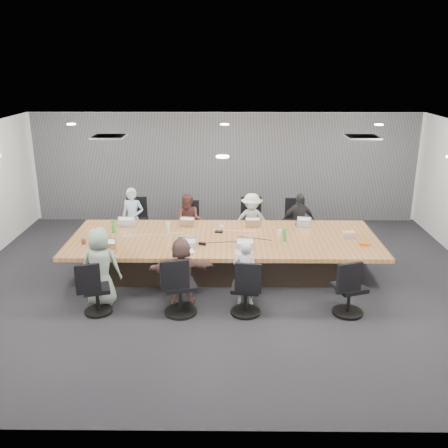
{
  "coord_description": "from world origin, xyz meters",
  "views": [
    {
      "loc": [
        0.09,
        -8.69,
        4.06
      ],
      "look_at": [
        0.0,
        0.4,
        1.05
      ],
      "focal_mm": 40.0,
      "sensor_mm": 36.0,
      "label": 1
    }
  ],
  "objects_px": {
    "laptop_3": "(302,224)",
    "stapler": "(202,244)",
    "person_5": "(182,272)",
    "mug_brown": "(84,241)",
    "person_6": "(245,273)",
    "chair_1": "(191,228)",
    "snack_packet": "(365,244)",
    "bottle_clear": "(168,227)",
    "conference_table": "(224,253)",
    "laptop_2": "(253,224)",
    "laptop_6": "(244,252)",
    "chair_4": "(97,293)",
    "person_2": "(252,221)",
    "person_4": "(101,266)",
    "laptop_4": "(108,252)",
    "laptop_1": "(187,224)",
    "chair_3": "(296,226)",
    "bottle_green_right": "(284,235)",
    "laptop_0": "(128,224)",
    "chair_2": "(251,225)",
    "person_1": "(189,221)",
    "bottle_green_left": "(113,226)",
    "laptop_5": "(184,252)",
    "chair_7": "(349,292)",
    "person_3": "(298,221)",
    "chair_6": "(246,292)",
    "canvas_bag": "(349,235)",
    "chair_0": "(136,225)",
    "person_0": "(133,219)"
  },
  "relations": [
    {
      "from": "laptop_0",
      "to": "person_4",
      "type": "xyz_separation_m",
      "value": [
        -0.06,
        -2.15,
        -0.06
      ]
    },
    {
      "from": "chair_3",
      "to": "chair_4",
      "type": "relative_size",
      "value": 1.13
    },
    {
      "from": "chair_1",
      "to": "bottle_green_left",
      "type": "xyz_separation_m",
      "value": [
        -1.44,
        -1.44,
        0.51
      ]
    },
    {
      "from": "chair_0",
      "to": "bottle_clear",
      "type": "height_order",
      "value": "bottle_clear"
    },
    {
      "from": "laptop_0",
      "to": "conference_table",
      "type": "bearing_deg",
      "value": 160.55
    },
    {
      "from": "laptop_1",
      "to": "laptop_4",
      "type": "xyz_separation_m",
      "value": [
        -1.31,
        -1.6,
        0.0
      ]
    },
    {
      "from": "conference_table",
      "to": "person_6",
      "type": "bearing_deg",
      "value": -74.55
    },
    {
      "from": "laptop_1",
      "to": "bottle_clear",
      "type": "height_order",
      "value": "bottle_clear"
    },
    {
      "from": "laptop_0",
      "to": "person_2",
      "type": "xyz_separation_m",
      "value": [
        2.64,
        0.55,
        -0.11
      ]
    },
    {
      "from": "chair_4",
      "to": "chair_2",
      "type": "bearing_deg",
      "value": 34.22
    },
    {
      "from": "person_3",
      "to": "stapler",
      "type": "relative_size",
      "value": 8.95
    },
    {
      "from": "chair_6",
      "to": "canvas_bag",
      "type": "height_order",
      "value": "canvas_bag"
    },
    {
      "from": "conference_table",
      "to": "stapler",
      "type": "relative_size",
      "value": 42.16
    },
    {
      "from": "chair_0",
      "to": "person_1",
      "type": "distance_m",
      "value": 1.32
    },
    {
      "from": "laptop_0",
      "to": "laptop_2",
      "type": "distance_m",
      "value": 2.64
    },
    {
      "from": "person_2",
      "to": "mug_brown",
      "type": "xyz_separation_m",
      "value": [
        -3.25,
        -1.74,
        0.16
      ]
    },
    {
      "from": "chair_7",
      "to": "person_5",
      "type": "relative_size",
      "value": 0.66
    },
    {
      "from": "laptop_2",
      "to": "snack_packet",
      "type": "bearing_deg",
      "value": 148.15
    },
    {
      "from": "chair_4",
      "to": "bottle_clear",
      "type": "relative_size",
      "value": 3.19
    },
    {
      "from": "chair_1",
      "to": "laptop_2",
      "type": "bearing_deg",
      "value": 147.86
    },
    {
      "from": "conference_table",
      "to": "stapler",
      "type": "xyz_separation_m",
      "value": [
        -0.4,
        -0.43,
        0.37
      ]
    },
    {
      "from": "chair_1",
      "to": "conference_table",
      "type": "bearing_deg",
      "value": 115.73
    },
    {
      "from": "chair_1",
      "to": "snack_packet",
      "type": "xyz_separation_m",
      "value": [
        3.44,
        -2.1,
        0.4
      ]
    },
    {
      "from": "laptop_2",
      "to": "laptop_6",
      "type": "height_order",
      "value": "same"
    },
    {
      "from": "chair_4",
      "to": "bottle_clear",
      "type": "distance_m",
      "value": 2.26
    },
    {
      "from": "person_5",
      "to": "mug_brown",
      "type": "relative_size",
      "value": 11.22
    },
    {
      "from": "chair_1",
      "to": "person_4",
      "type": "bearing_deg",
      "value": 67.58
    },
    {
      "from": "person_1",
      "to": "canvas_bag",
      "type": "relative_size",
      "value": 5.41
    },
    {
      "from": "bottle_green_right",
      "to": "person_1",
      "type": "bearing_deg",
      "value": 141.38
    },
    {
      "from": "chair_7",
      "to": "laptop_3",
      "type": "height_order",
      "value": "chair_7"
    },
    {
      "from": "laptop_2",
      "to": "canvas_bag",
      "type": "xyz_separation_m",
      "value": [
        1.83,
        -0.8,
        0.05
      ]
    },
    {
      "from": "chair_4",
      "to": "laptop_0",
      "type": "bearing_deg",
      "value": 71.33
    },
    {
      "from": "person_0",
      "to": "bottle_clear",
      "type": "distance_m",
      "value": 1.42
    },
    {
      "from": "chair_2",
      "to": "person_6",
      "type": "bearing_deg",
      "value": 82.9
    },
    {
      "from": "chair_3",
      "to": "chair_7",
      "type": "distance_m",
      "value": 3.43
    },
    {
      "from": "laptop_3",
      "to": "stapler",
      "type": "height_order",
      "value": "stapler"
    },
    {
      "from": "laptop_3",
      "to": "bottle_clear",
      "type": "relative_size",
      "value": 1.24
    },
    {
      "from": "person_5",
      "to": "person_6",
      "type": "distance_m",
      "value": 1.09
    },
    {
      "from": "conference_table",
      "to": "person_6",
      "type": "xyz_separation_m",
      "value": [
        0.37,
        -1.35,
        0.17
      ]
    },
    {
      "from": "laptop_2",
      "to": "mug_brown",
      "type": "bearing_deg",
      "value": 18.49
    },
    {
      "from": "laptop_1",
      "to": "chair_3",
      "type": "bearing_deg",
      "value": -153.15
    },
    {
      "from": "bottle_green_left",
      "to": "snack_packet",
      "type": "height_order",
      "value": "bottle_green_left"
    },
    {
      "from": "chair_2",
      "to": "person_5",
      "type": "xyz_separation_m",
      "value": [
        -1.31,
        -3.05,
        0.17
      ]
    },
    {
      "from": "laptop_5",
      "to": "bottle_green_left",
      "type": "xyz_separation_m",
      "value": [
        -1.51,
        1.06,
        0.12
      ]
    },
    {
      "from": "chair_2",
      "to": "person_1",
      "type": "distance_m",
      "value": 1.44
    },
    {
      "from": "laptop_0",
      "to": "person_3",
      "type": "bearing_deg",
      "value": -169.55
    },
    {
      "from": "laptop_3",
      "to": "person_5",
      "type": "xyz_separation_m",
      "value": [
        -2.35,
        -2.15,
        -0.15
      ]
    },
    {
      "from": "chair_3",
      "to": "bottle_green_right",
      "type": "bearing_deg",
      "value": 80.34
    },
    {
      "from": "person_4",
      "to": "laptop_4",
      "type": "bearing_deg",
      "value": -86.33
    },
    {
      "from": "snack_packet",
      "to": "laptop_6",
      "type": "bearing_deg",
      "value": -169.92
    }
  ]
}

